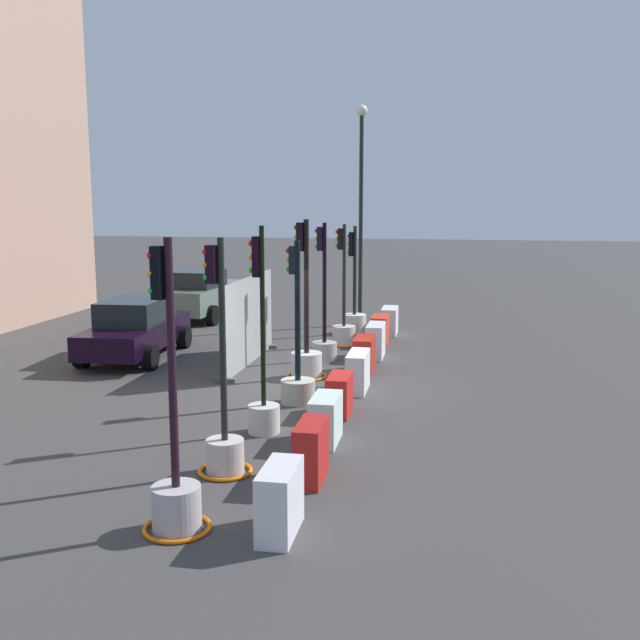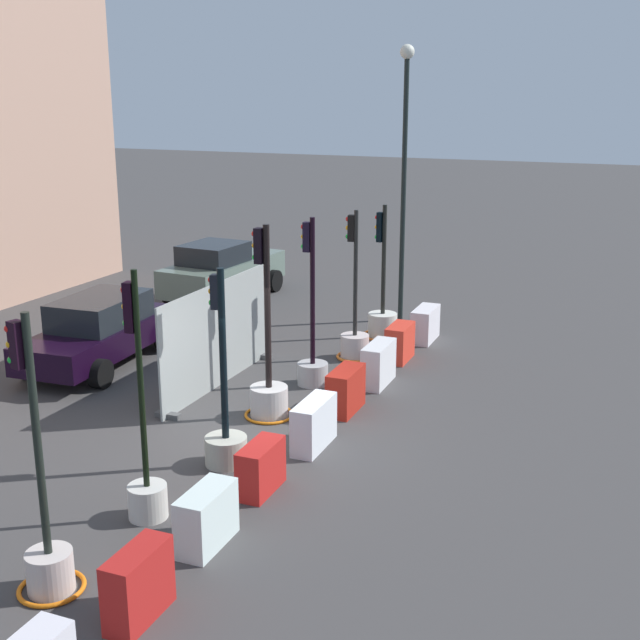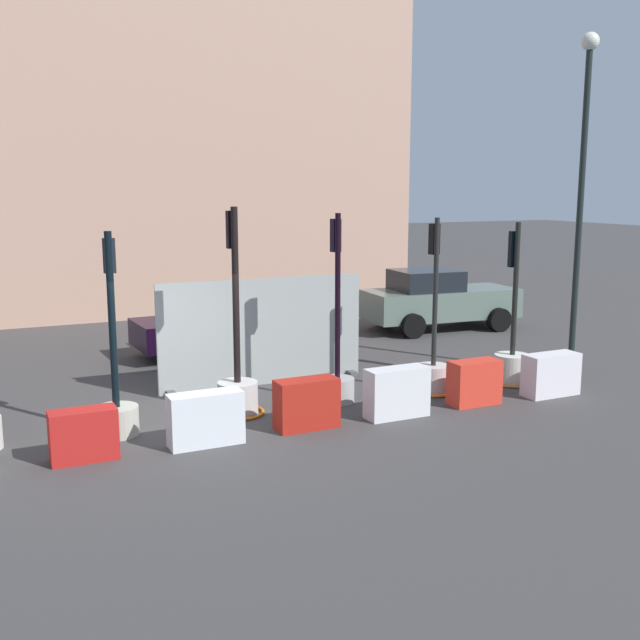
{
  "view_description": "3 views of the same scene",
  "coord_description": "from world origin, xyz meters",
  "px_view_note": "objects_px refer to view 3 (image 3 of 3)",
  "views": [
    {
      "loc": [
        -15.28,
        -3.19,
        4.12
      ],
      "look_at": [
        1.08,
        -0.03,
        1.35
      ],
      "focal_mm": 41.36,
      "sensor_mm": 36.0,
      "label": 1
    },
    {
      "loc": [
        -12.1,
        -6.32,
        5.98
      ],
      "look_at": [
        2.25,
        -0.25,
        1.62
      ],
      "focal_mm": 46.75,
      "sensor_mm": 36.0,
      "label": 2
    },
    {
      "loc": [
        -2.93,
        -11.91,
        3.97
      ],
      "look_at": [
        2.73,
        0.51,
        1.53
      ],
      "focal_mm": 41.85,
      "sensor_mm": 36.0,
      "label": 3
    }
  ],
  "objects_px": {
    "construction_barrier_3": "(84,435)",
    "construction_barrier_7": "(474,383)",
    "car_grey_saloon": "(438,300)",
    "construction_barrier_4": "(206,419)",
    "traffic_light_5": "(337,367)",
    "car_black_sedan": "(227,321)",
    "street_lamp_post": "(583,167)",
    "traffic_light_4": "(237,381)",
    "traffic_light_7": "(512,359)",
    "traffic_light_3": "(116,399)",
    "construction_barrier_8": "(551,375)",
    "construction_barrier_5": "(307,404)",
    "construction_barrier_6": "(397,393)",
    "traffic_light_6": "(433,366)"
  },
  "relations": [
    {
      "from": "construction_barrier_3",
      "to": "construction_barrier_7",
      "type": "relative_size",
      "value": 1.0
    },
    {
      "from": "car_grey_saloon",
      "to": "construction_barrier_4",
      "type": "bearing_deg",
      "value": -142.37
    },
    {
      "from": "traffic_light_5",
      "to": "car_grey_saloon",
      "type": "bearing_deg",
      "value": 43.09
    },
    {
      "from": "car_black_sedan",
      "to": "street_lamp_post",
      "type": "height_order",
      "value": "street_lamp_post"
    },
    {
      "from": "traffic_light_4",
      "to": "traffic_light_7",
      "type": "xyz_separation_m",
      "value": [
        5.81,
        -0.28,
        -0.11
      ]
    },
    {
      "from": "traffic_light_7",
      "to": "construction_barrier_4",
      "type": "distance_m",
      "value": 6.85
    },
    {
      "from": "traffic_light_4",
      "to": "car_black_sedan",
      "type": "relative_size",
      "value": 0.82
    },
    {
      "from": "traffic_light_3",
      "to": "traffic_light_4",
      "type": "xyz_separation_m",
      "value": [
        2.14,
        0.28,
        0.0
      ]
    },
    {
      "from": "traffic_light_5",
      "to": "construction_barrier_4",
      "type": "xyz_separation_m",
      "value": [
        -2.89,
        -1.28,
        -0.25
      ]
    },
    {
      "from": "construction_barrier_4",
      "to": "construction_barrier_7",
      "type": "bearing_deg",
      "value": 1.04
    },
    {
      "from": "traffic_light_5",
      "to": "construction_barrier_8",
      "type": "bearing_deg",
      "value": -18.2
    },
    {
      "from": "construction_barrier_5",
      "to": "construction_barrier_6",
      "type": "height_order",
      "value": "construction_barrier_6"
    },
    {
      "from": "traffic_light_5",
      "to": "construction_barrier_6",
      "type": "distance_m",
      "value": 1.4
    },
    {
      "from": "construction_barrier_8",
      "to": "street_lamp_post",
      "type": "bearing_deg",
      "value": 35.98
    },
    {
      "from": "traffic_light_7",
      "to": "street_lamp_post",
      "type": "height_order",
      "value": "street_lamp_post"
    },
    {
      "from": "car_grey_saloon",
      "to": "construction_barrier_8",
      "type": "bearing_deg",
      "value": -105.04
    },
    {
      "from": "car_black_sedan",
      "to": "street_lamp_post",
      "type": "bearing_deg",
      "value": -39.77
    },
    {
      "from": "traffic_light_7",
      "to": "construction_barrier_8",
      "type": "relative_size",
      "value": 2.93
    },
    {
      "from": "traffic_light_4",
      "to": "construction_barrier_7",
      "type": "xyz_separation_m",
      "value": [
        4.17,
        -1.25,
        -0.19
      ]
    },
    {
      "from": "construction_barrier_6",
      "to": "traffic_light_7",
      "type": "bearing_deg",
      "value": 17.39
    },
    {
      "from": "traffic_light_6",
      "to": "construction_barrier_5",
      "type": "height_order",
      "value": "traffic_light_6"
    },
    {
      "from": "car_grey_saloon",
      "to": "construction_barrier_6",
      "type": "bearing_deg",
      "value": -128.05
    },
    {
      "from": "car_black_sedan",
      "to": "car_grey_saloon",
      "type": "bearing_deg",
      "value": 4.32
    },
    {
      "from": "construction_barrier_8",
      "to": "car_grey_saloon",
      "type": "height_order",
      "value": "car_grey_saloon"
    },
    {
      "from": "traffic_light_7",
      "to": "construction_barrier_3",
      "type": "distance_m",
      "value": 8.64
    },
    {
      "from": "construction_barrier_6",
      "to": "car_grey_saloon",
      "type": "bearing_deg",
      "value": 51.95
    },
    {
      "from": "traffic_light_6",
      "to": "construction_barrier_5",
      "type": "relative_size",
      "value": 3.21
    },
    {
      "from": "traffic_light_4",
      "to": "car_black_sedan",
      "type": "bearing_deg",
      "value": 74.53
    },
    {
      "from": "construction_barrier_5",
      "to": "street_lamp_post",
      "type": "xyz_separation_m",
      "value": [
        6.63,
        1.01,
        3.95
      ]
    },
    {
      "from": "construction_barrier_7",
      "to": "construction_barrier_8",
      "type": "relative_size",
      "value": 0.87
    },
    {
      "from": "traffic_light_5",
      "to": "construction_barrier_7",
      "type": "height_order",
      "value": "traffic_light_5"
    },
    {
      "from": "traffic_light_5",
      "to": "car_black_sedan",
      "type": "relative_size",
      "value": 0.79
    },
    {
      "from": "construction_barrier_6",
      "to": "car_black_sedan",
      "type": "bearing_deg",
      "value": 100.45
    },
    {
      "from": "traffic_light_6",
      "to": "construction_barrier_6",
      "type": "height_order",
      "value": "traffic_light_6"
    },
    {
      "from": "traffic_light_6",
      "to": "car_grey_saloon",
      "type": "bearing_deg",
      "value": 55.99
    },
    {
      "from": "construction_barrier_5",
      "to": "construction_barrier_7",
      "type": "height_order",
      "value": "construction_barrier_5"
    },
    {
      "from": "traffic_light_7",
      "to": "traffic_light_6",
      "type": "bearing_deg",
      "value": 179.02
    },
    {
      "from": "traffic_light_4",
      "to": "traffic_light_6",
      "type": "xyz_separation_m",
      "value": [
        3.92,
        -0.25,
        -0.07
      ]
    },
    {
      "from": "traffic_light_4",
      "to": "car_grey_saloon",
      "type": "height_order",
      "value": "traffic_light_4"
    },
    {
      "from": "construction_barrier_6",
      "to": "car_black_sedan",
      "type": "xyz_separation_m",
      "value": [
        -1.14,
        6.16,
        0.33
      ]
    },
    {
      "from": "traffic_light_5",
      "to": "car_grey_saloon",
      "type": "relative_size",
      "value": 0.79
    },
    {
      "from": "traffic_light_3",
      "to": "traffic_light_6",
      "type": "bearing_deg",
      "value": 0.29
    },
    {
      "from": "traffic_light_7",
      "to": "street_lamp_post",
      "type": "bearing_deg",
      "value": 1.68
    },
    {
      "from": "traffic_light_3",
      "to": "construction_barrier_4",
      "type": "relative_size",
      "value": 2.83
    },
    {
      "from": "traffic_light_7",
      "to": "construction_barrier_7",
      "type": "xyz_separation_m",
      "value": [
        -1.64,
        -0.97,
        -0.08
      ]
    },
    {
      "from": "traffic_light_7",
      "to": "construction_barrier_7",
      "type": "bearing_deg",
      "value": -149.41
    },
    {
      "from": "traffic_light_7",
      "to": "car_grey_saloon",
      "type": "relative_size",
      "value": 0.74
    },
    {
      "from": "construction_barrier_7",
      "to": "street_lamp_post",
      "type": "relative_size",
      "value": 0.14
    },
    {
      "from": "traffic_light_5",
      "to": "construction_barrier_7",
      "type": "relative_size",
      "value": 3.61
    },
    {
      "from": "traffic_light_3",
      "to": "construction_barrier_3",
      "type": "relative_size",
      "value": 3.4
    }
  ]
}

